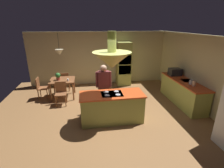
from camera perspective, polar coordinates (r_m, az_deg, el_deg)
ground at (r=5.63m, az=-0.37°, el=-11.06°), size 8.16×8.16×0.00m
wall_back at (r=8.41m, az=-4.02°, el=8.73°), size 6.80×0.10×2.55m
wall_right at (r=6.72m, az=27.61°, el=3.65°), size 0.10×7.20×2.55m
kitchen_island at (r=5.23m, az=-0.04°, el=-7.87°), size 1.94×0.80×0.93m
counter_run_right at (r=6.89m, az=22.86°, el=-2.41°), size 0.73×2.37×0.91m
oven_tower at (r=8.24m, az=3.98°, el=6.82°), size 0.66×0.62×2.08m
dining_table at (r=7.10m, az=-16.48°, el=0.65°), size 0.97×0.90×0.76m
person_at_island at (r=5.62m, az=-2.85°, el=-0.47°), size 0.53×0.22×1.64m
range_hood at (r=4.72m, az=-0.04°, el=8.49°), size 1.10×1.10×1.00m
pendant_light_over_table at (r=6.82m, az=-17.48°, el=10.27°), size 0.32×0.32×0.82m
chair_facing_island at (r=6.53m, az=-17.01°, el=-2.51°), size 0.40×0.40×0.87m
chair_by_back_wall at (r=7.78m, az=-15.82°, el=1.21°), size 0.40×0.40×0.87m
chair_at_corner at (r=7.32m, az=-23.08°, el=-0.84°), size 0.40×0.40×0.87m
potted_plant_on_table at (r=7.01m, az=-17.94°, el=2.61°), size 0.20×0.20×0.30m
cup_on_table at (r=6.81m, az=-14.77°, el=1.35°), size 0.07×0.07×0.09m
canister_flour at (r=6.27m, az=26.20°, el=0.23°), size 0.12×0.12×0.19m
canister_sugar at (r=6.41m, az=25.28°, el=0.59°), size 0.12×0.12×0.15m
microwave_on_counter at (r=7.28m, az=20.65°, el=3.90°), size 0.46×0.36×0.28m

